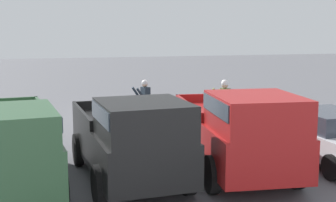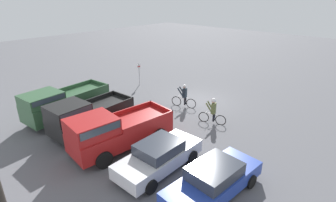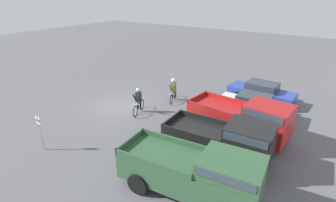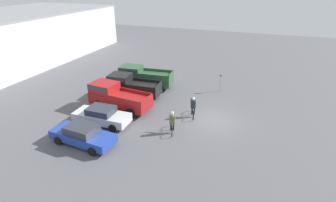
# 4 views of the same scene
# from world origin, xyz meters

# --- Properties ---
(ground_plane) EXTENTS (80.00, 80.00, 0.00)m
(ground_plane) POSITION_xyz_m (0.00, 0.00, 0.00)
(ground_plane) COLOR #56565B
(sedan_0) EXTENTS (2.19, 4.76, 1.40)m
(sedan_0) POSITION_xyz_m (-6.42, 7.83, 0.70)
(sedan_0) COLOR #233D9E
(sedan_0) RESTS_ON ground_plane
(sedan_1) EXTENTS (1.96, 4.48, 1.43)m
(sedan_1) POSITION_xyz_m (-3.62, 8.12, 0.72)
(sedan_1) COLOR silver
(sedan_1) RESTS_ON ground_plane
(pickup_truck_0) EXTENTS (2.66, 5.64, 2.20)m
(pickup_truck_0) POSITION_xyz_m (-0.78, 8.49, 1.15)
(pickup_truck_0) COLOR maroon
(pickup_truck_0) RESTS_ON ground_plane
(pickup_truck_1) EXTENTS (2.41, 5.06, 2.14)m
(pickup_truck_1) POSITION_xyz_m (1.96, 8.47, 1.12)
(pickup_truck_1) COLOR black
(pickup_truck_1) RESTS_ON ground_plane
(pickup_truck_2) EXTENTS (2.55, 5.65, 2.14)m
(pickup_truck_2) POSITION_xyz_m (4.75, 8.48, 1.14)
(pickup_truck_2) COLOR #2D5133
(pickup_truck_2) RESTS_ON ground_plane
(cyclist_0) EXTENTS (1.81, 0.67, 1.75)m
(cyclist_0) POSITION_xyz_m (0.10, 1.72, 0.86)
(cyclist_0) COLOR black
(cyclist_0) RESTS_ON ground_plane
(cyclist_1) EXTENTS (1.72, 0.65, 1.75)m
(cyclist_1) POSITION_xyz_m (-2.87, 2.51, 0.91)
(cyclist_1) COLOR black
(cyclist_1) RESTS_ON ground_plane
(fire_lane_sign) EXTENTS (0.06, 0.30, 2.00)m
(fire_lane_sign) POSITION_xyz_m (6.21, 0.54, 1.22)
(fire_lane_sign) COLOR #9E9EA3
(fire_lane_sign) RESTS_ON ground_plane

